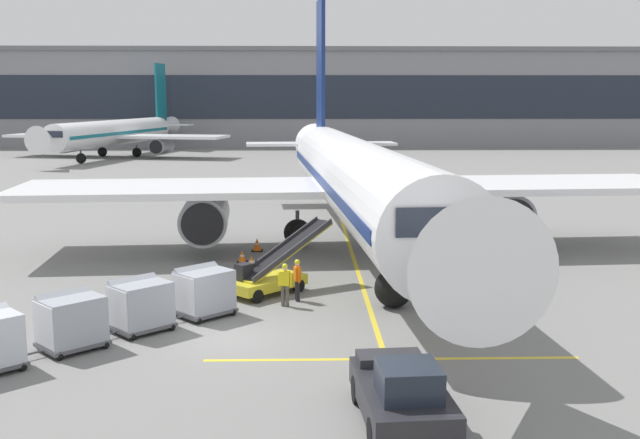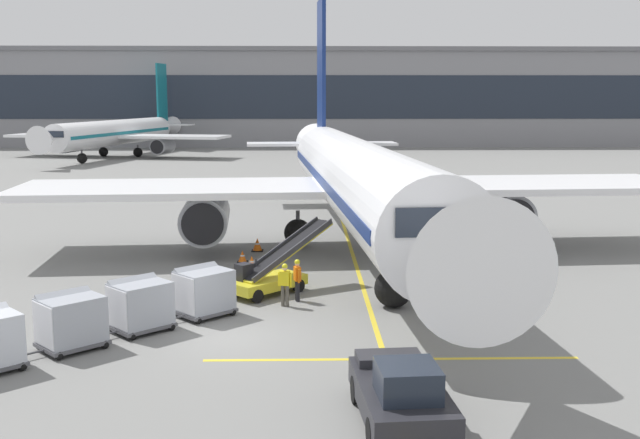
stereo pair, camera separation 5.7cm
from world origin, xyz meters
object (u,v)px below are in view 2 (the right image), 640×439
at_px(parked_airplane, 354,178).
at_px(ground_crew_by_carts, 285,282).
at_px(pushback_tug, 401,393).
at_px(ground_crew_by_loader, 297,277).
at_px(baggage_cart_lead, 203,290).
at_px(baggage_cart_second, 140,304).
at_px(distant_airplane, 117,133).
at_px(baggage_cart_third, 70,320).
at_px(belt_loader, 271,274).
at_px(safety_cone_wingtip, 252,263).
at_px(safety_cone_nose_mark, 242,257).
at_px(safety_cone_engine_keepout, 257,245).

xyz_separation_m(parked_airplane, ground_crew_by_carts, (-3.49, -11.40, -2.94)).
relative_size(pushback_tug, ground_crew_by_carts, 2.60).
height_order(pushback_tug, ground_crew_by_loader, pushback_tug).
xyz_separation_m(baggage_cart_lead, ground_crew_by_loader, (3.56, 2.03, -0.00)).
xyz_separation_m(baggage_cart_second, distant_airplane, (-19.92, 78.88, 2.35)).
bearing_deg(baggage_cart_second, pushback_tug, -43.64).
distance_m(baggage_cart_lead, ground_crew_by_loader, 4.09).
height_order(baggage_cart_lead, pushback_tug, baggage_cart_lead).
bearing_deg(parked_airplane, pushback_tug, -90.66).
bearing_deg(baggage_cart_third, ground_crew_by_loader, 37.82).
xyz_separation_m(belt_loader, baggage_cart_lead, (-2.41, -3.34, 0.15)).
relative_size(ground_crew_by_carts, distant_airplane, 0.04).
distance_m(safety_cone_wingtip, safety_cone_nose_mark, 1.58).
height_order(baggage_cart_second, safety_cone_wingtip, baggage_cart_second).
bearing_deg(baggage_cart_third, ground_crew_by_carts, 35.79).
distance_m(parked_airplane, belt_loader, 10.66).
bearing_deg(pushback_tug, safety_cone_nose_mark, 106.25).
bearing_deg(parked_airplane, baggage_cart_third, -122.46).
xyz_separation_m(parked_airplane, baggage_cart_second, (-8.57, -14.49, -2.94)).
bearing_deg(ground_crew_by_carts, belt_loader, 107.60).
relative_size(parked_airplane, distant_airplane, 1.17).
height_order(baggage_cart_lead, distant_airplane, distant_airplane).
height_order(parked_airplane, belt_loader, parked_airplane).
bearing_deg(parked_airplane, safety_cone_engine_keepout, -174.98).
relative_size(parked_airplane, baggage_cart_third, 18.26).
height_order(ground_crew_by_carts, safety_cone_wingtip, ground_crew_by_carts).
bearing_deg(belt_loader, distant_airplane, 108.28).
bearing_deg(belt_loader, baggage_cart_third, -131.59).
bearing_deg(distant_airplane, baggage_cart_second, -75.83).
xyz_separation_m(belt_loader, safety_cone_engine_keepout, (-1.11, 8.86, -0.50)).
bearing_deg(safety_cone_nose_mark, baggage_cart_third, -109.32).
bearing_deg(safety_cone_nose_mark, safety_cone_engine_keepout, 78.29).
xyz_separation_m(baggage_cart_second, safety_cone_nose_mark, (2.74, 11.21, -0.71)).
relative_size(baggage_cart_lead, ground_crew_by_loader, 1.46).
xyz_separation_m(baggage_cart_second, ground_crew_by_loader, (5.57, 3.86, -0.00)).
distance_m(baggage_cart_lead, safety_cone_engine_keepout, 12.29).
bearing_deg(ground_crew_by_loader, baggage_cart_second, -145.32).
xyz_separation_m(safety_cone_nose_mark, distant_airplane, (-22.65, 67.67, 3.06)).
bearing_deg(distant_airplane, safety_cone_wingtip, -71.43).
bearing_deg(safety_cone_nose_mark, belt_loader, -74.36).
bearing_deg(safety_cone_wingtip, safety_cone_engine_keepout, 89.86).
height_order(belt_loader, baggage_cart_second, belt_loader).
distance_m(safety_cone_engine_keepout, safety_cone_nose_mark, 2.88).
distance_m(belt_loader, ground_crew_by_carts, 2.18).
height_order(parked_airplane, distant_airplane, parked_airplane).
relative_size(baggage_cart_second, pushback_tug, 0.56).
height_order(ground_crew_by_loader, distant_airplane, distant_airplane).
distance_m(parked_airplane, distant_airplane, 70.41).
xyz_separation_m(parked_airplane, safety_cone_wingtip, (-5.26, -4.76, -3.62)).
relative_size(baggage_cart_lead, safety_cone_nose_mark, 4.22).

